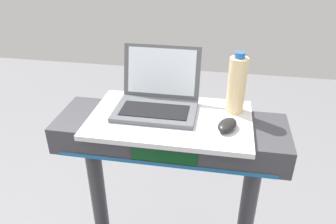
{
  "coord_description": "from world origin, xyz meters",
  "views": [
    {
      "loc": [
        0.18,
        -0.38,
        1.78
      ],
      "look_at": [
        0.0,
        0.65,
        1.19
      ],
      "focal_mm": 35.32,
      "sensor_mm": 36.0,
      "label": 1
    }
  ],
  "objects": [
    {
      "name": "computer_mouse",
      "position": [
        0.22,
        0.65,
        1.16
      ],
      "size": [
        0.09,
        0.12,
        0.03
      ],
      "primitive_type": "ellipsoid",
      "rotation": [
        0.0,
        0.0,
        -0.39
      ],
      "color": "black",
      "rests_on": "desk_board"
    },
    {
      "name": "desk_board",
      "position": [
        0.0,
        0.7,
        1.13
      ],
      "size": [
        0.62,
        0.38,
        0.02
      ],
      "primitive_type": "cube",
      "color": "silver",
      "rests_on": "treadmill_base"
    },
    {
      "name": "water_bottle",
      "position": [
        0.24,
        0.79,
        1.26
      ],
      "size": [
        0.07,
        0.07,
        0.24
      ],
      "color": "beige",
      "rests_on": "desk_board"
    },
    {
      "name": "laptop",
      "position": [
        -0.06,
        0.77,
        1.19
      ],
      "size": [
        0.32,
        0.27,
        0.22
      ],
      "rotation": [
        0.0,
        0.0,
        -0.02
      ],
      "color": "#515459",
      "rests_on": "desk_board"
    }
  ]
}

